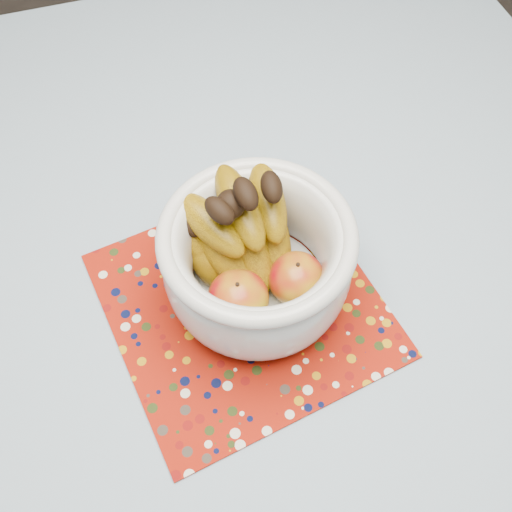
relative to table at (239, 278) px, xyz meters
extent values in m
plane|color=#2D2826|center=(0.00, 0.00, -0.67)|extent=(4.00, 4.00, 0.00)
cube|color=brown|center=(0.00, 0.00, 0.06)|extent=(1.20, 1.20, 0.04)
cylinder|color=brown|center=(0.53, 0.53, -0.32)|extent=(0.06, 0.06, 0.71)
cylinder|color=brown|center=(0.57, -0.10, -0.43)|extent=(0.04, 0.04, 0.49)
cylinder|color=brown|center=(0.68, 0.27, -0.43)|extent=(0.04, 0.04, 0.49)
cube|color=slate|center=(0.00, 0.00, 0.08)|extent=(1.32, 1.32, 0.01)
cube|color=maroon|center=(-0.02, -0.09, 0.09)|extent=(0.40, 0.40, 0.00)
cylinder|color=silver|center=(0.00, -0.08, 0.10)|extent=(0.12, 0.12, 0.01)
cylinder|color=silver|center=(0.00, -0.08, 0.11)|extent=(0.18, 0.18, 0.01)
torus|color=silver|center=(0.00, -0.08, 0.23)|extent=(0.24, 0.24, 0.02)
ellipsoid|color=maroon|center=(-0.03, -0.11, 0.15)|extent=(0.08, 0.08, 0.07)
ellipsoid|color=maroon|center=(0.05, -0.11, 0.15)|extent=(0.07, 0.07, 0.07)
sphere|color=black|center=(-0.02, -0.04, 0.25)|extent=(0.04, 0.04, 0.04)
camera|label=1|loc=(-0.12, -0.46, 0.82)|focal=42.00mm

